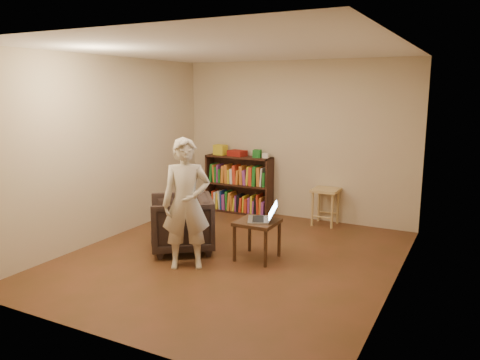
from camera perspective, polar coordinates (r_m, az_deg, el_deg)
The scene contains 15 objects.
floor at distance 6.11m, azimuth -1.07°, elevation -9.48°, with size 4.50×4.50×0.00m, color #483117.
ceiling at distance 5.74m, azimuth -1.16°, elevation 15.63°, with size 4.50×4.50×0.00m, color white.
wall_back at distance 7.82m, azimuth 6.84°, elevation 4.78°, with size 4.00×4.00×0.00m, color #C5B995.
wall_left at distance 6.96m, azimuth -15.76°, elevation 3.68°, with size 4.50×4.50×0.00m, color #C5B995.
wall_right at distance 5.14m, azimuth 18.85°, elevation 1.06°, with size 4.50×4.50×0.00m, color #C5B995.
bookshelf at distance 8.21m, azimuth -0.09°, elevation -0.94°, with size 1.20×0.30×1.00m.
box_yellow at distance 8.27m, azimuth -2.41°, elevation 3.71°, with size 0.21×0.16×0.18m, color gold.
red_cloth at distance 8.11m, azimuth -0.33°, elevation 3.29°, with size 0.29×0.22×0.10m, color maroon.
box_green at distance 7.94m, azimuth 2.10°, elevation 3.24°, with size 0.13×0.13×0.13m, color #1B6622.
box_white at distance 7.89m, azimuth 3.17°, elevation 3.00°, with size 0.10×0.10×0.08m, color silver.
stool at distance 7.55m, azimuth 10.40°, elevation -1.91°, with size 0.41×0.41×0.59m.
armchair at distance 6.33m, azimuth -7.15°, elevation -5.27°, with size 0.80×0.82×0.75m, color #332522.
side_table at distance 5.95m, azimuth 2.11°, elevation -5.76°, with size 0.49×0.49×0.50m.
laptop at distance 5.92m, azimuth 2.93°, elevation -4.43°, with size 0.50×0.49×0.25m.
person at distance 5.63m, azimuth -6.57°, elevation -2.90°, with size 0.58×0.38×1.58m, color beige.
Camera 1 is at (2.74, -5.02, 2.13)m, focal length 35.00 mm.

